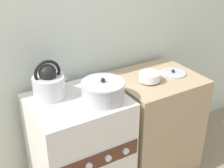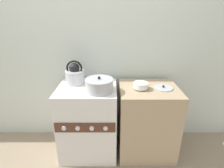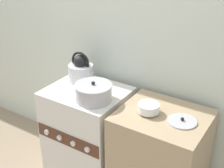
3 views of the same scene
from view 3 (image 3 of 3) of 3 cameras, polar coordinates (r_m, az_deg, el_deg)
wall_back at (r=2.58m, az=-0.30°, el=10.31°), size 7.00×0.06×2.50m
stove at (r=2.69m, az=-4.41°, el=-8.99°), size 0.62×0.55×0.82m
counter at (r=2.43m, az=8.66°, el=-13.76°), size 0.62×0.55×0.82m
kettle at (r=2.59m, az=-5.69°, el=2.51°), size 0.25×0.21×0.26m
cooking_pot at (r=2.30m, az=-3.42°, el=-1.55°), size 0.28×0.28×0.16m
enamel_bowl at (r=2.18m, az=6.70°, el=-4.36°), size 0.15×0.15×0.07m
loose_pot_lid at (r=2.14m, az=12.71°, el=-6.64°), size 0.20×0.20×0.03m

